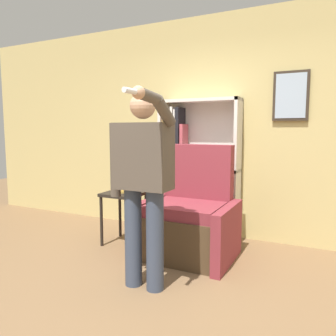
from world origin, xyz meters
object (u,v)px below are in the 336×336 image
Objects in this scene: armchair at (190,220)px; person_standing at (143,177)px; side_table at (124,202)px; table_lamp at (123,166)px; bookcase at (189,170)px.

person_standing reaches higher than armchair.
side_table is (-0.77, 0.88, -0.45)m from person_standing.
table_lamp reaches higher than side_table.
table_lamp is (0.00, 0.00, 0.43)m from side_table.
person_standing is (-0.07, -0.88, 0.58)m from armchair.
person_standing is at bearing -48.54° from side_table.
bookcase is at bearing 50.40° from side_table.
bookcase reaches higher than side_table.
bookcase is 1.46× the size of armchair.
person_standing is 1.17m from table_lamp.
armchair is at bearing -67.35° from bookcase.
side_table is at bearing -179.52° from armchair.
bookcase is 4.14× the size of table_lamp.
person_standing is 3.95× the size of table_lamp.
table_lamp is at bearing 90.00° from side_table.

